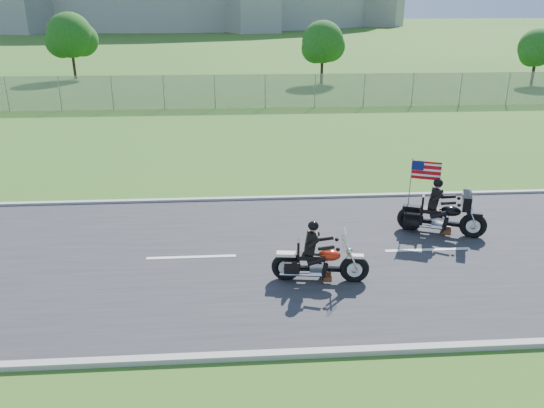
{
  "coord_description": "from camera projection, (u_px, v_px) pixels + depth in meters",
  "views": [
    {
      "loc": [
        -0.83,
        -11.92,
        5.94
      ],
      "look_at": [
        0.01,
        0.0,
        1.4
      ],
      "focal_mm": 35.0,
      "sensor_mm": 36.0,
      "label": 1
    }
  ],
  "objects": [
    {
      "name": "road",
      "position": [
        272.0,
        255.0,
        13.27
      ],
      "size": [
        120.0,
        8.0,
        0.04
      ],
      "primitive_type": "cube",
      "color": "#28282B",
      "rests_on": "ground"
    },
    {
      "name": "curb_north",
      "position": [
        263.0,
        199.0,
        17.04
      ],
      "size": [
        120.0,
        0.18,
        0.12
      ],
      "primitive_type": "cube",
      "color": "#9E9B93",
      "rests_on": "ground"
    },
    {
      "name": "motorcycle_lead",
      "position": [
        319.0,
        263.0,
        11.9
      ],
      "size": [
        2.21,
        0.71,
        1.49
      ],
      "rotation": [
        0.0,
        0.0,
        -0.13
      ],
      "color": "black",
      "rests_on": "ground"
    },
    {
      "name": "motorcycle_follow",
      "position": [
        442.0,
        216.0,
        14.33
      ],
      "size": [
        2.25,
        1.2,
        1.97
      ],
      "rotation": [
        0.0,
        0.0,
        -0.38
      ],
      "color": "black",
      "rests_on": "ground"
    },
    {
      "name": "fence",
      "position": [
        164.0,
        92.0,
        31.24
      ],
      "size": [
        60.0,
        0.03,
        2.0
      ],
      "primitive_type": "cube",
      "color": "gray",
      "rests_on": "ground"
    },
    {
      "name": "ground",
      "position": [
        272.0,
        256.0,
        13.28
      ],
      "size": [
        420.0,
        420.0,
        0.0
      ],
      "primitive_type": "plane",
      "color": "#25571B",
      "rests_on": "ground"
    },
    {
      "name": "tree_fence_far",
      "position": [
        537.0,
        50.0,
        39.91
      ],
      "size": [
        3.08,
        2.87,
        4.2
      ],
      "color": "#382316",
      "rests_on": "ground"
    },
    {
      "name": "curb_south",
      "position": [
        287.0,
        354.0,
        9.48
      ],
      "size": [
        120.0,
        0.18,
        0.12
      ],
      "primitive_type": "cube",
      "color": "#9E9B93",
      "rests_on": "ground"
    },
    {
      "name": "tree_fence_mid",
      "position": [
        71.0,
        38.0,
        42.93
      ],
      "size": [
        3.96,
        3.69,
        5.3
      ],
      "color": "#382316",
      "rests_on": "ground"
    },
    {
      "name": "tree_fence_near",
      "position": [
        323.0,
        44.0,
        40.62
      ],
      "size": [
        3.52,
        3.28,
        4.75
      ],
      "color": "#382316",
      "rests_on": "ground"
    }
  ]
}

